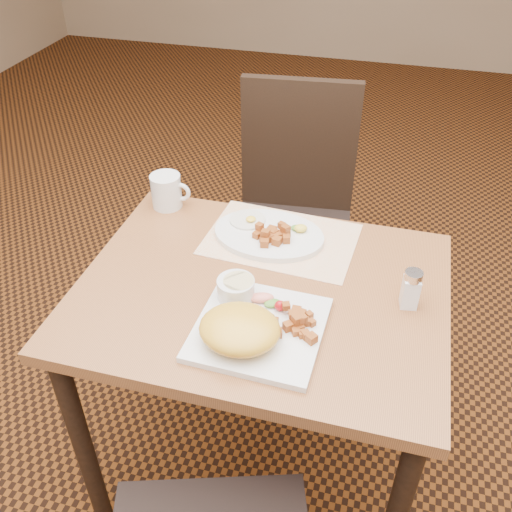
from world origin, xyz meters
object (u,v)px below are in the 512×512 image
(table, at_px, (261,320))
(plate_oval, at_px, (269,235))
(salt_shaker, at_px, (411,289))
(plate_square, at_px, (259,329))
(chair_far, at_px, (294,205))
(coffee_mug, at_px, (167,191))

(table, height_order, plate_oval, plate_oval)
(table, height_order, salt_shaker, salt_shaker)
(plate_oval, relative_size, salt_shaker, 3.05)
(plate_square, bearing_deg, salt_shaker, 29.27)
(table, relative_size, chair_far, 0.93)
(salt_shaker, bearing_deg, plate_square, -150.73)
(plate_square, bearing_deg, plate_oval, 100.81)
(plate_oval, relative_size, coffee_mug, 2.56)
(chair_far, bearing_deg, table, 89.46)
(table, relative_size, plate_oval, 2.96)
(chair_far, xyz_separation_m, plate_oval, (0.03, -0.51, 0.22))
(table, height_order, coffee_mug, coffee_mug)
(plate_square, xyz_separation_m, plate_oval, (-0.07, 0.36, 0.00))
(chair_far, height_order, salt_shaker, chair_far)
(plate_square, bearing_deg, coffee_mug, 132.17)
(chair_far, bearing_deg, plate_square, 90.86)
(plate_square, xyz_separation_m, coffee_mug, (-0.40, 0.44, 0.04))
(table, distance_m, coffee_mug, 0.49)
(salt_shaker, xyz_separation_m, coffee_mug, (-0.71, 0.26, -0.00))
(chair_far, height_order, coffee_mug, chair_far)
(table, height_order, chair_far, chair_far)
(table, bearing_deg, coffee_mug, 141.28)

